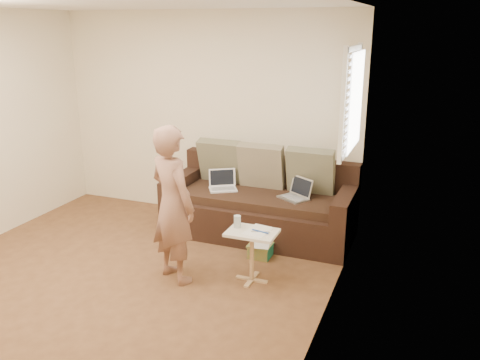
{
  "coord_description": "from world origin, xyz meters",
  "views": [
    {
      "loc": [
        2.72,
        -3.5,
        2.41
      ],
      "look_at": [
        0.8,
        1.4,
        0.78
      ],
      "focal_mm": 37.43,
      "sensor_mm": 36.0,
      "label": 1
    }
  ],
  "objects_px": {
    "side_table": "(252,256)",
    "laptop_white": "(223,190)",
    "sofa": "(259,201)",
    "striped_box": "(261,250)",
    "laptop_silver": "(293,199)",
    "person": "(173,204)",
    "drinking_glass": "(237,221)"
  },
  "relations": [
    {
      "from": "side_table",
      "to": "laptop_white",
      "type": "bearing_deg",
      "value": 125.51
    },
    {
      "from": "sofa",
      "to": "side_table",
      "type": "distance_m",
      "value": 1.16
    },
    {
      "from": "side_table",
      "to": "striped_box",
      "type": "bearing_deg",
      "value": 99.92
    },
    {
      "from": "side_table",
      "to": "laptop_silver",
      "type": "bearing_deg",
      "value": 84.02
    },
    {
      "from": "person",
      "to": "drinking_glass",
      "type": "distance_m",
      "value": 0.65
    },
    {
      "from": "sofa",
      "to": "person",
      "type": "height_order",
      "value": "person"
    },
    {
      "from": "person",
      "to": "drinking_glass",
      "type": "height_order",
      "value": "person"
    },
    {
      "from": "laptop_silver",
      "to": "striped_box",
      "type": "distance_m",
      "value": 0.71
    },
    {
      "from": "person",
      "to": "striped_box",
      "type": "height_order",
      "value": "person"
    },
    {
      "from": "side_table",
      "to": "drinking_glass",
      "type": "distance_m",
      "value": 0.37
    },
    {
      "from": "laptop_silver",
      "to": "side_table",
      "type": "xyz_separation_m",
      "value": [
        -0.11,
        -1.06,
        -0.26
      ]
    },
    {
      "from": "drinking_glass",
      "to": "side_table",
      "type": "bearing_deg",
      "value": -14.13
    },
    {
      "from": "laptop_white",
      "to": "drinking_glass",
      "type": "relative_size",
      "value": 2.7
    },
    {
      "from": "person",
      "to": "drinking_glass",
      "type": "xyz_separation_m",
      "value": [
        0.56,
        0.26,
        -0.19
      ]
    },
    {
      "from": "sofa",
      "to": "drinking_glass",
      "type": "relative_size",
      "value": 18.33
    },
    {
      "from": "laptop_white",
      "to": "side_table",
      "type": "distance_m",
      "value": 1.33
    },
    {
      "from": "laptop_silver",
      "to": "drinking_glass",
      "type": "distance_m",
      "value": 1.06
    },
    {
      "from": "laptop_white",
      "to": "drinking_glass",
      "type": "height_order",
      "value": "drinking_glass"
    },
    {
      "from": "laptop_silver",
      "to": "drinking_glass",
      "type": "relative_size",
      "value": 2.73
    },
    {
      "from": "sofa",
      "to": "laptop_white",
      "type": "xyz_separation_m",
      "value": [
        -0.45,
        -0.05,
        0.1
      ]
    },
    {
      "from": "side_table",
      "to": "striped_box",
      "type": "height_order",
      "value": "side_table"
    },
    {
      "from": "side_table",
      "to": "striped_box",
      "type": "distance_m",
      "value": 0.57
    },
    {
      "from": "sofa",
      "to": "striped_box",
      "type": "height_order",
      "value": "sofa"
    },
    {
      "from": "sofa",
      "to": "laptop_silver",
      "type": "bearing_deg",
      "value": -6.97
    },
    {
      "from": "drinking_glass",
      "to": "striped_box",
      "type": "bearing_deg",
      "value": 81.38
    },
    {
      "from": "striped_box",
      "to": "person",
      "type": "bearing_deg",
      "value": -129.99
    },
    {
      "from": "laptop_white",
      "to": "striped_box",
      "type": "distance_m",
      "value": 0.96
    },
    {
      "from": "side_table",
      "to": "sofa",
      "type": "bearing_deg",
      "value": 105.69
    },
    {
      "from": "drinking_glass",
      "to": "sofa",
      "type": "bearing_deg",
      "value": 97.65
    },
    {
      "from": "striped_box",
      "to": "drinking_glass",
      "type": "bearing_deg",
      "value": -98.62
    },
    {
      "from": "sofa",
      "to": "side_table",
      "type": "bearing_deg",
      "value": -74.31
    },
    {
      "from": "laptop_white",
      "to": "sofa",
      "type": "bearing_deg",
      "value": -25.72
    }
  ]
}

